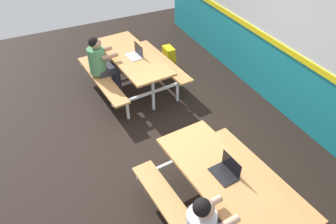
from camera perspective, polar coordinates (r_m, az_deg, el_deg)
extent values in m
cube|color=black|center=(5.39, -0.30, -4.73)|extent=(10.00, 10.00, 0.02)
cube|color=teal|center=(6.13, 18.86, 5.61)|extent=(8.00, 0.12, 1.10)
cube|color=yellow|center=(5.80, 19.59, 10.41)|extent=(8.00, 0.03, 0.10)
cube|color=silver|center=(5.56, 21.81, 17.27)|extent=(6.72, 0.12, 1.40)
cube|color=tan|center=(6.17, -6.28, 9.66)|extent=(1.99, 0.92, 0.04)
cube|color=tan|center=(6.12, -11.45, 5.66)|extent=(1.86, 0.44, 0.04)
cube|color=tan|center=(6.56, -1.06, 8.88)|extent=(1.86, 0.44, 0.04)
cube|color=white|center=(6.98, -8.93, 9.64)|extent=(0.04, 0.04, 0.70)
cube|color=white|center=(6.97, -8.97, 9.93)|extent=(0.18, 1.55, 0.04)
cube|color=white|center=(6.92, -12.68, 7.42)|extent=(0.04, 0.04, 0.41)
cube|color=white|center=(7.23, -5.10, 9.72)|extent=(0.04, 0.04, 0.41)
cube|color=white|center=(5.76, -2.59, 3.21)|extent=(0.04, 0.04, 0.70)
cube|color=white|center=(5.74, -2.61, 3.53)|extent=(0.18, 1.55, 0.04)
cube|color=white|center=(5.68, -7.04, 0.46)|extent=(0.04, 0.04, 0.41)
cube|color=white|center=(6.06, 1.66, 3.53)|extent=(0.04, 0.04, 0.41)
cube|color=tan|center=(3.94, 9.92, -11.28)|extent=(1.99, 0.92, 0.04)
cube|color=tan|center=(3.92, 1.84, -17.82)|extent=(1.86, 0.44, 0.04)
cube|color=tan|center=(4.48, 15.93, -10.17)|extent=(1.86, 0.44, 0.04)
cube|color=white|center=(4.61, 3.27, -7.90)|extent=(0.04, 0.04, 0.70)
cube|color=white|center=(4.58, 3.29, -7.56)|extent=(0.18, 1.55, 0.04)
cube|color=white|center=(4.54, -2.26, -11.56)|extent=(0.04, 0.04, 0.41)
cube|color=white|center=(4.94, 8.16, -6.78)|extent=(0.04, 0.04, 0.41)
cylinder|color=#2D2D38|center=(6.49, -9.29, 5.87)|extent=(0.11, 0.11, 0.45)
cylinder|color=#2D2D38|center=(6.35, -8.64, 5.12)|extent=(0.11, 0.11, 0.45)
cube|color=#2D2D38|center=(6.23, -10.51, 7.27)|extent=(0.33, 0.40, 0.12)
cylinder|color=#4C8C59|center=(6.06, -12.27, 8.73)|extent=(0.30, 0.30, 0.48)
cylinder|color=#A57A5B|center=(6.19, -11.13, 10.57)|extent=(0.11, 0.31, 0.08)
cylinder|color=#A57A5B|center=(5.95, -10.10, 9.52)|extent=(0.11, 0.31, 0.08)
sphere|color=#A57A5B|center=(5.91, -12.53, 11.55)|extent=(0.20, 0.20, 0.20)
sphere|color=black|center=(5.89, -12.85, 11.77)|extent=(0.18, 0.18, 0.18)
cylinder|color=tan|center=(3.53, 7.16, -15.60)|extent=(0.11, 0.31, 0.08)
sphere|color=tan|center=(3.21, 6.36, -16.30)|extent=(0.20, 0.20, 0.20)
sphere|color=black|center=(3.17, 5.95, -16.18)|extent=(0.18, 0.18, 0.18)
cube|color=silver|center=(6.09, -5.98, 9.59)|extent=(0.34, 0.25, 0.01)
cube|color=black|center=(6.08, -5.14, 10.77)|extent=(0.32, 0.04, 0.21)
cube|color=black|center=(3.94, 9.58, -10.63)|extent=(0.34, 0.25, 0.01)
cube|color=black|center=(3.90, 10.98, -8.91)|extent=(0.32, 0.04, 0.21)
cube|color=yellow|center=(7.13, 0.10, 9.58)|extent=(0.30, 0.18, 0.44)
cube|color=yellow|center=(7.20, 0.90, 9.30)|extent=(0.21, 0.04, 0.19)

